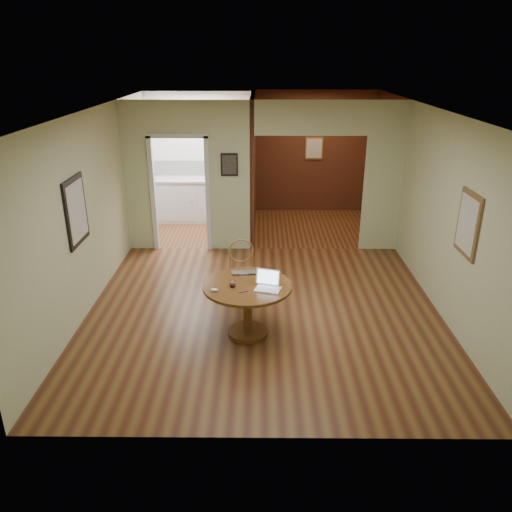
{
  "coord_description": "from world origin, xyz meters",
  "views": [
    {
      "loc": [
        -0.05,
        -6.28,
        3.43
      ],
      "look_at": [
        -0.11,
        -0.2,
        0.95
      ],
      "focal_mm": 35.0,
      "sensor_mm": 36.0,
      "label": 1
    }
  ],
  "objects_px": {
    "dining_table": "(247,298)",
    "chair": "(242,268)",
    "open_laptop": "(268,283)",
    "closed_laptop": "(244,274)"
  },
  "relations": [
    {
      "from": "dining_table",
      "to": "chair",
      "type": "distance_m",
      "value": 0.95
    },
    {
      "from": "open_laptop",
      "to": "closed_laptop",
      "type": "height_order",
      "value": "open_laptop"
    },
    {
      "from": "open_laptop",
      "to": "closed_laptop",
      "type": "relative_size",
      "value": 1.09
    },
    {
      "from": "closed_laptop",
      "to": "open_laptop",
      "type": "bearing_deg",
      "value": -55.04
    },
    {
      "from": "dining_table",
      "to": "chair",
      "type": "xyz_separation_m",
      "value": [
        -0.1,
        0.94,
        0.0
      ]
    },
    {
      "from": "dining_table",
      "to": "chair",
      "type": "relative_size",
      "value": 1.2
    },
    {
      "from": "dining_table",
      "to": "open_laptop",
      "type": "xyz_separation_m",
      "value": [
        0.26,
        -0.08,
        0.24
      ]
    },
    {
      "from": "dining_table",
      "to": "closed_laptop",
      "type": "xyz_separation_m",
      "value": [
        -0.05,
        0.3,
        0.2
      ]
    },
    {
      "from": "closed_laptop",
      "to": "chair",
      "type": "bearing_deg",
      "value": 90.17
    },
    {
      "from": "dining_table",
      "to": "closed_laptop",
      "type": "relative_size",
      "value": 3.5
    }
  ]
}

